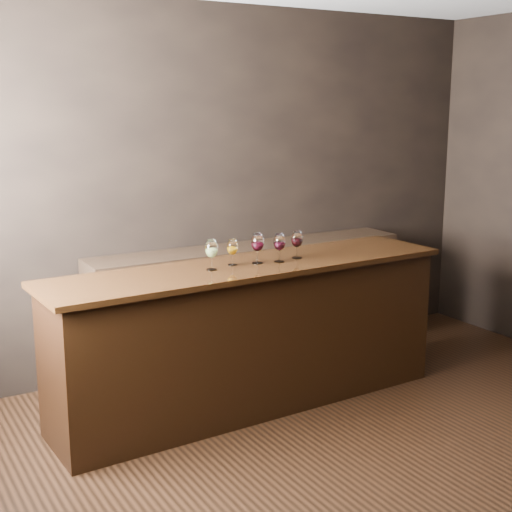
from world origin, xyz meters
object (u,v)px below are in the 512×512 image
glass_white (211,250)px  glass_red_b (279,243)px  glass_red_c (297,240)px  glass_red_a (258,243)px  bar_counter (251,338)px  glass_amber (232,248)px  back_bar_shelf (251,304)px

glass_white → glass_red_b: glass_white is taller
glass_red_c → glass_red_b: bearing=-166.3°
glass_red_a → glass_red_c: glass_red_a is taller
bar_counter → glass_amber: bearing=161.4°
bar_counter → glass_white: bearing=-178.7°
glass_red_b → back_bar_shelf: bearing=73.6°
bar_counter → glass_red_b: (0.20, -0.04, 0.65)m
back_bar_shelf → glass_white: glass_white is taller
glass_amber → glass_red_b: bearing=-12.5°
back_bar_shelf → glass_amber: size_ratio=15.40×
glass_amber → glass_red_c: (0.49, -0.03, 0.01)m
bar_counter → glass_white: glass_white is taller
glass_red_c → glass_white: bearing=-177.9°
glass_red_a → glass_red_b: bearing=-12.4°
glass_red_b → glass_red_c: (0.17, 0.04, -0.00)m
bar_counter → glass_red_c: glass_red_c is taller
glass_red_b → glass_red_c: size_ratio=1.02×
bar_counter → glass_amber: size_ratio=16.01×
back_bar_shelf → glass_white: size_ratio=13.46×
glass_white → glass_red_a: bearing=2.8°
bar_counter → glass_red_a: size_ratio=13.49×
glass_red_b → glass_red_c: bearing=13.7°
bar_counter → glass_amber: glass_amber is taller
back_bar_shelf → glass_red_c: 1.00m
glass_amber → glass_red_b: 0.33m
bar_counter → glass_red_c: bearing=-1.6°
bar_counter → glass_red_b: glass_red_b is taller
bar_counter → glass_red_a: (0.05, -0.00, 0.66)m
glass_white → glass_red_b: bearing=-1.9°
glass_amber → glass_red_c: size_ratio=0.90×
glass_white → glass_amber: 0.19m
glass_red_b → bar_counter: bearing=169.8°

